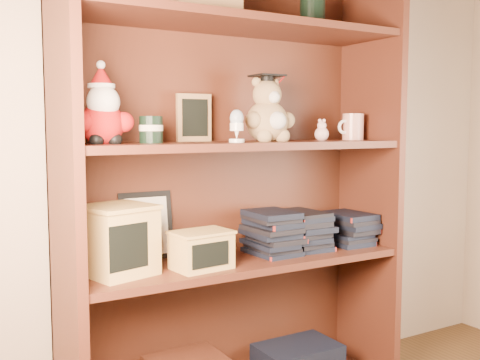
# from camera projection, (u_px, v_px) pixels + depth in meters

# --- Properties ---
(bookcase) EXTENTS (1.20, 0.35, 1.60)m
(bookcase) POSITION_uv_depth(u_px,v_px,m) (232.00, 191.00, 1.95)
(bookcase) COLOR #512517
(bookcase) RESTS_ON ground
(shelf_lower) EXTENTS (1.14, 0.33, 0.02)m
(shelf_lower) POSITION_uv_depth(u_px,v_px,m) (240.00, 261.00, 1.93)
(shelf_lower) COLOR #512517
(shelf_lower) RESTS_ON ground
(shelf_upper) EXTENTS (1.14, 0.33, 0.02)m
(shelf_upper) POSITION_uv_depth(u_px,v_px,m) (240.00, 145.00, 1.90)
(shelf_upper) COLOR #512517
(shelf_upper) RESTS_ON ground
(santa_plush) EXTENTS (0.18, 0.13, 0.25)m
(santa_plush) POSITION_uv_depth(u_px,v_px,m) (103.00, 113.00, 1.64)
(santa_plush) COLOR #A50F0F
(santa_plush) RESTS_ON shelf_upper
(teachers_tin) EXTENTS (0.07, 0.07, 0.08)m
(teachers_tin) POSITION_uv_depth(u_px,v_px,m) (151.00, 129.00, 1.73)
(teachers_tin) COLOR black
(teachers_tin) RESTS_ON shelf_upper
(chalkboard_plaque) EXTENTS (0.13, 0.07, 0.16)m
(chalkboard_plaque) POSITION_uv_depth(u_px,v_px,m) (194.00, 119.00, 1.93)
(chalkboard_plaque) COLOR #9E7547
(chalkboard_plaque) RESTS_ON shelf_upper
(egg_cup) EXTENTS (0.05, 0.05, 0.11)m
(egg_cup) POSITION_uv_depth(u_px,v_px,m) (237.00, 125.00, 1.80)
(egg_cup) COLOR white
(egg_cup) RESTS_ON shelf_upper
(grad_teddy_bear) EXTENTS (0.19, 0.17, 0.24)m
(grad_teddy_bear) POSITION_uv_depth(u_px,v_px,m) (268.00, 115.00, 1.93)
(grad_teddy_bear) COLOR #A48556
(grad_teddy_bear) RESTS_ON shelf_upper
(pink_figurine) EXTENTS (0.05, 0.05, 0.08)m
(pink_figurine) POSITION_uv_depth(u_px,v_px,m) (322.00, 132.00, 2.07)
(pink_figurine) COLOR beige
(pink_figurine) RESTS_ON shelf_upper
(teacher_mug) EXTENTS (0.11, 0.08, 0.10)m
(teacher_mug) POSITION_uv_depth(u_px,v_px,m) (352.00, 127.00, 2.14)
(teacher_mug) COLOR silver
(teacher_mug) RESTS_ON shelf_upper
(certificate_frame) EXTENTS (0.19, 0.05, 0.23)m
(certificate_frame) POSITION_uv_depth(u_px,v_px,m) (146.00, 226.00, 1.90)
(certificate_frame) COLOR black
(certificate_frame) RESTS_ON shelf_lower
(treats_box) EXTENTS (0.24, 0.24, 0.21)m
(treats_box) POSITION_uv_depth(u_px,v_px,m) (118.00, 239.00, 1.71)
(treats_box) COLOR #DBAF59
(treats_box) RESTS_ON shelf_lower
(pencils_box) EXTENTS (0.20, 0.15, 0.12)m
(pencils_box) POSITION_uv_depth(u_px,v_px,m) (202.00, 250.00, 1.78)
(pencils_box) COLOR #DBAF59
(pencils_box) RESTS_ON shelf_lower
(book_stack_left) EXTENTS (0.14, 0.20, 0.14)m
(book_stack_left) POSITION_uv_depth(u_px,v_px,m) (271.00, 234.00, 1.99)
(book_stack_left) COLOR black
(book_stack_left) RESTS_ON shelf_lower
(book_stack_mid) EXTENTS (0.14, 0.20, 0.13)m
(book_stack_mid) POSITION_uv_depth(u_px,v_px,m) (304.00, 232.00, 2.06)
(book_stack_mid) COLOR black
(book_stack_mid) RESTS_ON shelf_lower
(book_stack_right) EXTENTS (0.14, 0.20, 0.11)m
(book_stack_right) POSITION_uv_depth(u_px,v_px,m) (347.00, 229.00, 2.17)
(book_stack_right) COLOR black
(book_stack_right) RESTS_ON shelf_lower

